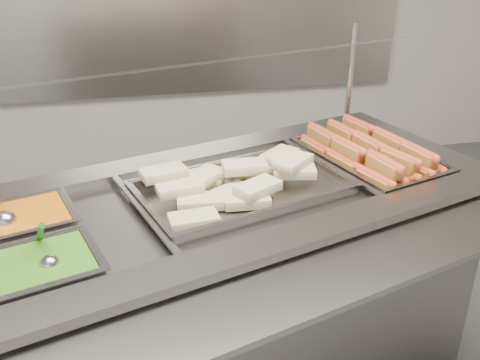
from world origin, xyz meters
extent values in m
cube|color=#A39D98|center=(0.00, 2.45, 1.20)|extent=(3.00, 0.04, 1.20)
cube|color=slate|center=(-0.14, 0.33, 0.43)|extent=(1.90, 1.22, 0.85)
cube|color=gray|center=(-0.04, 0.01, 0.86)|extent=(1.79, 0.66, 0.03)
cube|color=gray|center=(-0.24, 0.66, 0.86)|extent=(1.79, 0.66, 0.03)
cube|color=gray|center=(0.68, 0.58, 0.86)|extent=(0.28, 0.57, 0.03)
cube|color=black|center=(-0.14, 0.33, 0.75)|extent=(1.68, 1.00, 0.02)
cube|color=gray|center=(0.26, 0.46, 0.87)|extent=(0.18, 0.54, 0.01)
cube|color=gray|center=(-0.42, 0.25, 0.87)|extent=(0.18, 0.54, 0.01)
cube|color=gray|center=(0.01, -0.15, 0.83)|extent=(1.75, 0.75, 0.02)
cylinder|color=#B9B9BD|center=(0.49, 0.86, 1.09)|extent=(0.02, 0.02, 0.43)
cube|color=silver|center=(-0.20, 0.53, 1.25)|extent=(1.63, 0.74, 0.08)
cube|color=#CC650B|center=(-0.79, 0.28, 0.84)|extent=(0.32, 0.29, 0.09)
cube|color=#1D6710|center=(-0.70, 0.01, 0.84)|extent=(0.32, 0.29, 0.09)
cube|color=#94561F|center=(0.38, 0.31, 0.86)|extent=(0.10, 0.16, 0.05)
cylinder|color=#BA3C21|center=(0.38, 0.31, 0.88)|extent=(0.08, 0.16, 0.03)
cube|color=#94561F|center=(0.33, 0.48, 0.86)|extent=(0.09, 0.15, 0.05)
cylinder|color=#BA3C21|center=(0.33, 0.48, 0.88)|extent=(0.07, 0.16, 0.03)
cube|color=#94561F|center=(0.28, 0.64, 0.86)|extent=(0.09, 0.15, 0.05)
cylinder|color=#BA3C21|center=(0.28, 0.64, 0.88)|extent=(0.07, 0.16, 0.03)
cube|color=#94561F|center=(0.43, 0.33, 0.86)|extent=(0.09, 0.15, 0.05)
cylinder|color=#BA3C21|center=(0.43, 0.33, 0.88)|extent=(0.07, 0.16, 0.03)
cube|color=#94561F|center=(0.38, 0.49, 0.86)|extent=(0.09, 0.15, 0.05)
cylinder|color=#BA3C21|center=(0.38, 0.49, 0.88)|extent=(0.07, 0.16, 0.03)
cube|color=#94561F|center=(0.33, 0.66, 0.86)|extent=(0.10, 0.16, 0.05)
cylinder|color=#BA3C21|center=(0.33, 0.66, 0.88)|extent=(0.08, 0.16, 0.03)
cube|color=#94561F|center=(0.49, 0.35, 0.86)|extent=(0.09, 0.15, 0.05)
cylinder|color=#BA3C21|center=(0.49, 0.35, 0.88)|extent=(0.07, 0.16, 0.03)
cube|color=#94561F|center=(0.44, 0.51, 0.86)|extent=(0.09, 0.15, 0.05)
cylinder|color=#BA3C21|center=(0.44, 0.51, 0.88)|extent=(0.07, 0.16, 0.03)
cube|color=#94561F|center=(0.39, 0.68, 0.86)|extent=(0.09, 0.15, 0.05)
cylinder|color=#BA3C21|center=(0.39, 0.68, 0.88)|extent=(0.07, 0.16, 0.03)
cube|color=#94561F|center=(0.55, 0.37, 0.86)|extent=(0.09, 0.16, 0.05)
cylinder|color=#BA3C21|center=(0.55, 0.37, 0.88)|extent=(0.08, 0.16, 0.03)
cube|color=#94561F|center=(0.50, 0.53, 0.86)|extent=(0.09, 0.16, 0.05)
cylinder|color=#BA3C21|center=(0.50, 0.53, 0.88)|extent=(0.08, 0.16, 0.03)
cube|color=#94561F|center=(0.45, 0.69, 0.86)|extent=(0.09, 0.16, 0.05)
cylinder|color=#BA3C21|center=(0.45, 0.69, 0.88)|extent=(0.08, 0.16, 0.03)
cube|color=#94561F|center=(0.61, 0.38, 0.86)|extent=(0.09, 0.15, 0.05)
cylinder|color=#BA3C21|center=(0.61, 0.38, 0.88)|extent=(0.07, 0.16, 0.03)
cube|color=#94561F|center=(0.41, 0.32, 0.91)|extent=(0.08, 0.15, 0.05)
cylinder|color=#BA3C21|center=(0.41, 0.32, 0.93)|extent=(0.07, 0.16, 0.03)
cube|color=#94561F|center=(0.35, 0.49, 0.91)|extent=(0.09, 0.15, 0.05)
cylinder|color=#BA3C21|center=(0.35, 0.49, 0.93)|extent=(0.07, 0.16, 0.03)
cube|color=#94561F|center=(0.30, 0.64, 0.91)|extent=(0.09, 0.15, 0.05)
cylinder|color=#BA3C21|center=(0.30, 0.64, 0.93)|extent=(0.07, 0.16, 0.03)
cube|color=#94561F|center=(0.48, 0.36, 0.91)|extent=(0.10, 0.16, 0.05)
cylinder|color=#BA3C21|center=(0.48, 0.36, 0.93)|extent=(0.09, 0.16, 0.03)
cube|color=#94561F|center=(0.44, 0.52, 0.91)|extent=(0.08, 0.15, 0.05)
cylinder|color=#BA3C21|center=(0.44, 0.52, 0.93)|extent=(0.07, 0.16, 0.03)
cube|color=#94561F|center=(0.39, 0.66, 0.91)|extent=(0.08, 0.15, 0.05)
cylinder|color=#BA3C21|center=(0.39, 0.66, 0.93)|extent=(0.07, 0.16, 0.03)
cube|color=#94561F|center=(0.57, 0.38, 0.91)|extent=(0.08, 0.15, 0.05)
cylinder|color=#BA3C21|center=(0.57, 0.38, 0.93)|extent=(0.07, 0.16, 0.03)
cube|color=#94561F|center=(0.53, 0.53, 0.91)|extent=(0.08, 0.15, 0.05)
cylinder|color=#BA3C21|center=(0.53, 0.53, 0.93)|extent=(0.07, 0.16, 0.03)
cube|color=#94561F|center=(0.48, 0.70, 0.91)|extent=(0.09, 0.16, 0.05)
cylinder|color=#BA3C21|center=(0.48, 0.70, 0.93)|extent=(0.08, 0.16, 0.03)
cube|color=beige|center=(-0.22, 0.42, 0.87)|extent=(0.15, 0.10, 0.03)
cube|color=beige|center=(-0.03, 0.48, 0.87)|extent=(0.15, 0.09, 0.03)
cube|color=beige|center=(-0.22, 0.41, 0.87)|extent=(0.17, 0.13, 0.03)
cube|color=beige|center=(-0.07, 0.33, 0.87)|extent=(0.16, 0.11, 0.03)
cube|color=beige|center=(-0.09, 0.25, 0.87)|extent=(0.15, 0.09, 0.03)
cube|color=beige|center=(-0.13, 0.31, 0.87)|extent=(0.17, 0.15, 0.03)
cube|color=beige|center=(-0.24, 0.27, 0.87)|extent=(0.15, 0.10, 0.03)
cube|color=beige|center=(-0.27, 0.17, 0.87)|extent=(0.15, 0.10, 0.03)
cube|color=beige|center=(-0.30, 0.33, 0.90)|extent=(0.16, 0.11, 0.03)
cube|color=beige|center=(0.09, 0.51, 0.90)|extent=(0.17, 0.16, 0.03)
cube|color=beige|center=(-0.05, 0.27, 0.90)|extent=(0.17, 0.14, 0.03)
cube|color=beige|center=(0.10, 0.38, 0.90)|extent=(0.16, 0.11, 0.03)
cube|color=beige|center=(-0.21, 0.39, 0.90)|extent=(0.16, 0.16, 0.03)
cube|color=beige|center=(-0.22, 0.40, 0.90)|extent=(0.17, 0.13, 0.03)
cube|color=beige|center=(-0.34, 0.39, 0.93)|extent=(0.16, 0.12, 0.03)
cube|color=beige|center=(-0.07, 0.39, 0.93)|extent=(0.15, 0.09, 0.03)
cube|color=beige|center=(0.10, 0.39, 0.93)|extent=(0.16, 0.16, 0.03)
sphere|color=#ADAEB2|center=(-0.82, 0.25, 0.88)|extent=(0.07, 0.07, 0.07)
sphere|color=#ADAEB2|center=(-0.67, 0.00, 0.88)|extent=(0.05, 0.05, 0.05)
cylinder|color=#147116|center=(-0.69, 0.08, 0.93)|extent=(0.05, 0.13, 0.11)
camera|label=1|loc=(-0.43, -1.22, 1.66)|focal=40.00mm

